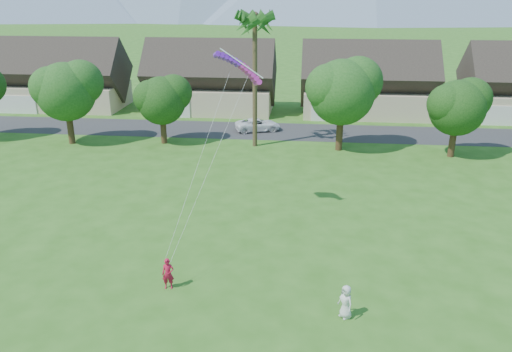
# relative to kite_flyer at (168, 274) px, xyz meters

# --- Properties ---
(ground) EXTENTS (500.00, 500.00, 0.00)m
(ground) POSITION_rel_kite_flyer_xyz_m (3.77, -3.53, -0.83)
(ground) COLOR #2D6019
(ground) RESTS_ON ground
(street) EXTENTS (90.00, 7.00, 0.01)m
(street) POSITION_rel_kite_flyer_xyz_m (3.77, 30.47, -0.82)
(street) COLOR #2D2D30
(street) RESTS_ON ground
(kite_flyer) EXTENTS (0.65, 0.47, 1.66)m
(kite_flyer) POSITION_rel_kite_flyer_xyz_m (0.00, 0.00, 0.00)
(kite_flyer) COLOR #AF1432
(kite_flyer) RESTS_ON ground
(watcher) EXTENTS (0.91, 0.96, 1.64)m
(watcher) POSITION_rel_kite_flyer_xyz_m (8.70, -1.50, -0.01)
(watcher) COLOR silver
(watcher) RESTS_ON ground
(parked_car) EXTENTS (5.26, 3.61, 1.34)m
(parked_car) POSITION_rel_kite_flyer_xyz_m (1.50, 30.47, -0.16)
(parked_car) COLOR white
(parked_car) RESTS_ON ground
(houses_row) EXTENTS (72.75, 8.19, 8.86)m
(houses_row) POSITION_rel_kite_flyer_xyz_m (4.26, 39.46, 2.61)
(houses_row) COLOR beige
(houses_row) RESTS_ON ground
(tree_row) EXTENTS (62.27, 6.67, 8.45)m
(tree_row) POSITION_rel_kite_flyer_xyz_m (2.63, 24.39, 4.06)
(tree_row) COLOR #47301C
(tree_row) RESTS_ON ground
(fan_palm) EXTENTS (3.00, 3.00, 13.80)m
(fan_palm) POSITION_rel_kite_flyer_xyz_m (1.77, 24.97, 10.97)
(fan_palm) COLOR #4C3D26
(fan_palm) RESTS_ON ground
(parafoil_kite) EXTENTS (3.34, 1.25, 0.50)m
(parafoil_kite) POSITION_rel_kite_flyer_xyz_m (2.54, 8.92, 9.12)
(parafoil_kite) COLOR #711BCE
(parafoil_kite) RESTS_ON ground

